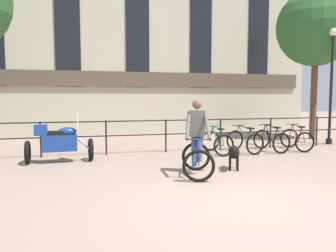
{
  "coord_description": "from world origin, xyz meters",
  "views": [
    {
      "loc": [
        -2.5,
        -4.85,
        1.75
      ],
      "look_at": [
        -0.53,
        2.86,
        1.05
      ],
      "focal_mm": 35.0,
      "sensor_mm": 36.0,
      "label": 1
    }
  ],
  "objects": [
    {
      "name": "ground_plane",
      "position": [
        0.0,
        0.0,
        0.0
      ],
      "size": [
        60.0,
        60.0,
        0.0
      ],
      "primitive_type": "plane",
      "color": "gray"
    },
    {
      "name": "canal_railing",
      "position": [
        -0.0,
        5.2,
        0.71
      ],
      "size": [
        15.05,
        0.05,
        1.05
      ],
      "color": "black",
      "rests_on": "ground_plane"
    },
    {
      "name": "building_facade",
      "position": [
        -0.0,
        10.99,
        4.12
      ],
      "size": [
        18.0,
        0.72,
        8.27
      ],
      "color": "#BCB299",
      "rests_on": "ground_plane"
    },
    {
      "name": "cyclist_with_bike",
      "position": [
        -0.05,
        2.07,
        0.76
      ],
      "size": [
        0.98,
        1.31,
        1.7
      ],
      "rotation": [
        0.0,
        0.0,
        -0.29
      ],
      "color": "black",
      "rests_on": "ground_plane"
    },
    {
      "name": "dog",
      "position": [
        0.97,
        2.3,
        0.42
      ],
      "size": [
        0.47,
        0.81,
        0.6
      ],
      "rotation": [
        0.0,
        0.0,
        -0.43
      ],
      "color": "black",
      "rests_on": "ground_plane"
    },
    {
      "name": "parked_motorcycle",
      "position": [
        -3.18,
        4.31,
        0.56
      ],
      "size": [
        1.77,
        0.71,
        1.35
      ],
      "rotation": [
        0.0,
        0.0,
        1.62
      ],
      "color": "black",
      "rests_on": "ground_plane"
    },
    {
      "name": "parked_bicycle_near_lamp",
      "position": [
        1.47,
        4.54,
        0.36
      ],
      "size": [
        0.67,
        1.12,
        0.86
      ],
      "rotation": [
        0.0,
        0.0,
        3.15
      ],
      "color": "black",
      "rests_on": "ground_plane"
    },
    {
      "name": "parked_bicycle_mid_left",
      "position": [
        2.43,
        4.54,
        0.36
      ],
      "size": [
        0.82,
        1.2,
        0.86
      ],
      "rotation": [
        0.0,
        0.0,
        3.3
      ],
      "color": "black",
      "rests_on": "ground_plane"
    },
    {
      "name": "parked_bicycle_mid_right",
      "position": [
        3.38,
        4.54,
        0.36
      ],
      "size": [
        0.73,
        1.15,
        0.86
      ],
      "rotation": [
        0.0,
        0.0,
        3.21
      ],
      "color": "black",
      "rests_on": "ground_plane"
    },
    {
      "name": "parked_bicycle_far_end",
      "position": [
        4.33,
        4.54,
        0.36
      ],
      "size": [
        0.82,
        1.2,
        0.86
      ],
      "rotation": [
        0.0,
        0.0,
        2.99
      ],
      "color": "black",
      "rests_on": "ground_plane"
    },
    {
      "name": "street_lamp",
      "position": [
        6.36,
        5.44,
        2.4
      ],
      "size": [
        0.28,
        0.28,
        4.26
      ],
      "color": "black",
      "rests_on": "ground_plane"
    },
    {
      "name": "tree_canalside_right",
      "position": [
        6.78,
        6.9,
        4.61
      ],
      "size": [
        3.19,
        3.19,
        6.22
      ],
      "color": "brown",
      "rests_on": "ground_plane"
    }
  ]
}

